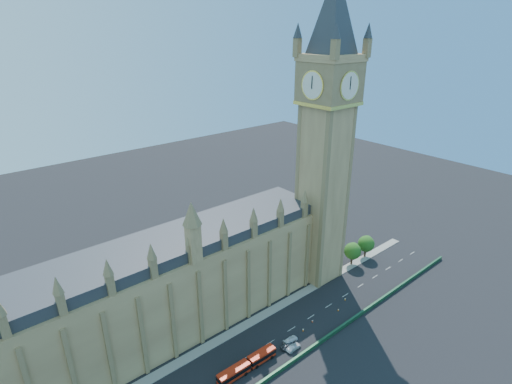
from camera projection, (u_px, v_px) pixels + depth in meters
ground at (259, 349)px, 105.21m from camera, size 400.00×400.00×0.00m
palace_westminster at (127, 305)px, 100.69m from camera, size 120.00×20.00×28.00m
elizabeth_tower at (327, 116)px, 117.02m from camera, size 20.59×20.59×105.00m
bridge_parapet at (283, 368)px, 98.60m from camera, size 160.00×0.60×1.20m
kerb_north at (237, 330)px, 111.91m from camera, size 160.00×3.00×0.16m
tree_east_near at (353, 250)px, 141.26m from camera, size 6.00×6.00×8.50m
tree_east_far at (366, 243)px, 146.01m from camera, size 6.00×6.00×8.50m
red_bus at (247, 365)px, 98.38m from camera, size 16.90×2.97×2.86m
car_grey at (287, 346)px, 105.46m from camera, size 4.02×1.86×1.33m
car_silver at (293, 347)px, 104.92m from camera, size 4.28×1.59×1.40m
car_white at (291, 340)px, 107.56m from camera, size 4.50×1.84×1.31m
cone_a at (312, 321)px, 114.90m from camera, size 0.56×0.56×0.75m
cone_b at (338, 310)px, 119.50m from camera, size 0.58×0.58×0.73m
cone_c at (303, 330)px, 111.51m from camera, size 0.65×0.65×0.78m
cone_d at (345, 299)px, 124.22m from camera, size 0.64×0.64×0.77m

